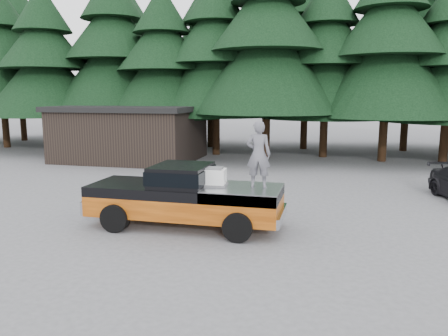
% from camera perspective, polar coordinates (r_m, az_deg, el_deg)
% --- Properties ---
extents(ground, '(120.00, 120.00, 0.00)m').
position_cam_1_polar(ground, '(13.59, 0.54, -7.57)').
color(ground, '#525255').
rests_on(ground, ground).
extents(pickup_truck, '(6.00, 2.04, 1.33)m').
position_cam_1_polar(pickup_truck, '(13.39, -5.09, -4.92)').
color(pickup_truck, '#C15F15').
rests_on(pickup_truck, ground).
extents(truck_cab, '(1.66, 1.90, 0.59)m').
position_cam_1_polar(truck_cab, '(13.22, -5.56, -0.85)').
color(truck_cab, black).
rests_on(truck_cab, pickup_truck).
extents(air_compressor, '(0.75, 0.63, 0.48)m').
position_cam_1_polar(air_compressor, '(12.95, -1.37, -1.27)').
color(air_compressor, silver).
rests_on(air_compressor, pickup_truck).
extents(man_on_bed, '(0.73, 0.50, 1.95)m').
position_cam_1_polar(man_on_bed, '(12.67, 4.53, 1.81)').
color(man_on_bed, '#5C5B63').
rests_on(man_on_bed, pickup_truck).
extents(utility_building, '(8.40, 6.40, 3.30)m').
position_cam_1_polar(utility_building, '(27.50, -12.08, 4.54)').
color(utility_building, black).
rests_on(utility_building, ground).
extents(treeline, '(60.15, 16.05, 17.50)m').
position_cam_1_polar(treeline, '(30.17, 9.27, 16.60)').
color(treeline, black).
rests_on(treeline, ground).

